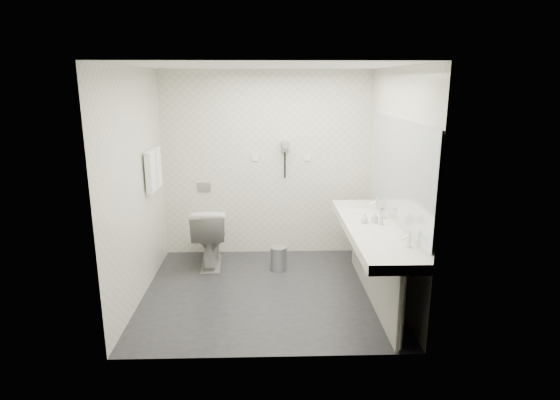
{
  "coord_description": "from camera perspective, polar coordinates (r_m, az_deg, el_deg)",
  "views": [
    {
      "loc": [
        -0.0,
        -4.9,
        2.35
      ],
      "look_at": [
        0.15,
        0.15,
        1.05
      ],
      "focal_mm": 29.71,
      "sensor_mm": 36.0,
      "label": 1
    }
  ],
  "objects": [
    {
      "name": "wall_back",
      "position": [
        6.29,
        -1.69,
        4.37
      ],
      "size": [
        2.8,
        0.0,
        2.8
      ],
      "primitive_type": "plane",
      "rotation": [
        1.57,
        0.0,
        0.0
      ],
      "color": "silver",
      "rests_on": "floor"
    },
    {
      "name": "soap_bottle_b",
      "position": [
        5.12,
        10.35,
        -2.21
      ],
      "size": [
        0.11,
        0.11,
        0.11
      ],
      "primitive_type": "imported",
      "rotation": [
        0.0,
        0.0,
        -0.33
      ],
      "color": "beige",
      "rests_on": "vanity_counter"
    },
    {
      "name": "vanity_panel",
      "position": [
        5.22,
        11.26,
        -8.07
      ],
      "size": [
        0.03,
        2.15,
        0.75
      ],
      "primitive_type": "cube",
      "color": "gray",
      "rests_on": "floor"
    },
    {
      "name": "vanity_counter",
      "position": [
        5.07,
        11.22,
        -3.64
      ],
      "size": [
        0.55,
        2.2,
        0.1
      ],
      "primitive_type": "cube",
      "color": "white",
      "rests_on": "floor"
    },
    {
      "name": "soap_bottle_c",
      "position": [
        5.09,
        12.36,
        -2.31
      ],
      "size": [
        0.05,
        0.05,
        0.12
      ],
      "primitive_type": "imported",
      "rotation": [
        0.0,
        0.0,
        0.07
      ],
      "color": "beige",
      "rests_on": "vanity_counter"
    },
    {
      "name": "dryer_cord",
      "position": [
        6.25,
        0.61,
        4.31
      ],
      "size": [
        0.02,
        0.02,
        0.35
      ],
      "primitive_type": "cylinder",
      "color": "black",
      "rests_on": "dryer_cradle"
    },
    {
      "name": "bin_lid",
      "position": [
        5.9,
        -0.18,
        -5.89
      ],
      "size": [
        0.21,
        0.21,
        0.02
      ],
      "primitive_type": "cylinder",
      "color": "#B2B5BA",
      "rests_on": "pedal_bin"
    },
    {
      "name": "pedal_bin",
      "position": [
        5.96,
        -0.18,
        -7.27
      ],
      "size": [
        0.26,
        0.26,
        0.29
      ],
      "primitive_type": "cylinder",
      "rotation": [
        0.0,
        0.0,
        -0.28
      ],
      "color": "#B2B5BA",
      "rests_on": "floor"
    },
    {
      "name": "towel_near",
      "position": [
        5.57,
        -15.63,
        3.34
      ],
      "size": [
        0.07,
        0.24,
        0.48
      ],
      "primitive_type": "cube",
      "color": "white",
      "rests_on": "towel_rail"
    },
    {
      "name": "wall_right",
      "position": [
        5.21,
        13.93,
        1.82
      ],
      "size": [
        0.0,
        2.6,
        2.6
      ],
      "primitive_type": "plane",
      "rotation": [
        1.57,
        0.0,
        -1.57
      ],
      "color": "silver",
      "rests_on": "floor"
    },
    {
      "name": "flush_plate",
      "position": [
        6.39,
        -9.31,
        1.6
      ],
      "size": [
        0.18,
        0.02,
        0.12
      ],
      "primitive_type": "cube",
      "color": "#B2B5BA",
      "rests_on": "wall_back"
    },
    {
      "name": "ceiling",
      "position": [
        4.9,
        -1.77,
        16.19
      ],
      "size": [
        2.8,
        2.8,
        0.0
      ],
      "primitive_type": "plane",
      "rotation": [
        3.14,
        0.0,
        0.0
      ],
      "color": "white",
      "rests_on": "wall_back"
    },
    {
      "name": "faucet_near",
      "position": [
        4.49,
        15.55,
        -4.62
      ],
      "size": [
        0.04,
        0.04,
        0.15
      ],
      "primitive_type": "cylinder",
      "color": "silver",
      "rests_on": "vanity_counter"
    },
    {
      "name": "switch_plate_a",
      "position": [
        6.27,
        -3.07,
        5.24
      ],
      "size": [
        0.09,
        0.02,
        0.09
      ],
      "primitive_type": "cube",
      "color": "white",
      "rests_on": "wall_back"
    },
    {
      "name": "basin_far",
      "position": [
        5.67,
        9.81,
        -1.27
      ],
      "size": [
        0.4,
        0.31,
        0.05
      ],
      "primitive_type": "ellipsoid",
      "color": "white",
      "rests_on": "vanity_counter"
    },
    {
      "name": "basin_near",
      "position": [
        4.47,
        13.07,
        -5.79
      ],
      "size": [
        0.4,
        0.31,
        0.05
      ],
      "primitive_type": "ellipsoid",
      "color": "white",
      "rests_on": "vanity_counter"
    },
    {
      "name": "towel_far",
      "position": [
        5.83,
        -14.99,
        3.88
      ],
      "size": [
        0.07,
        0.24,
        0.48
      ],
      "primitive_type": "cube",
      "color": "white",
      "rests_on": "towel_rail"
    },
    {
      "name": "switch_plate_b",
      "position": [
        6.29,
        3.34,
        5.27
      ],
      "size": [
        0.09,
        0.02,
        0.09
      ],
      "primitive_type": "cube",
      "color": "white",
      "rests_on": "wall_back"
    },
    {
      "name": "vanity_post_near",
      "position": [
        4.32,
        14.77,
        -13.28
      ],
      "size": [
        0.06,
        0.06,
        0.75
      ],
      "primitive_type": "cylinder",
      "color": "silver",
      "rests_on": "floor"
    },
    {
      "name": "wall_front",
      "position": [
        3.76,
        -1.61,
        -2.58
      ],
      "size": [
        2.8,
        0.0,
        2.8
      ],
      "primitive_type": "plane",
      "rotation": [
        -1.57,
        0.0,
        0.0
      ],
      "color": "silver",
      "rests_on": "floor"
    },
    {
      "name": "mirror",
      "position": [
        4.98,
        14.51,
        3.56
      ],
      "size": [
        0.02,
        2.2,
        1.05
      ],
      "primitive_type": "cube",
      "color": "#B2BCC6",
      "rests_on": "wall_right"
    },
    {
      "name": "faucet_far",
      "position": [
        5.69,
        11.77,
        -0.37
      ],
      "size": [
        0.04,
        0.04,
        0.15
      ],
      "primitive_type": "cylinder",
      "color": "silver",
      "rests_on": "vanity_counter"
    },
    {
      "name": "wall_left",
      "position": [
        5.21,
        -17.26,
        1.59
      ],
      "size": [
        0.0,
        2.6,
        2.6
      ],
      "primitive_type": "plane",
      "rotation": [
        1.57,
        0.0,
        1.57
      ],
      "color": "silver",
      "rests_on": "floor"
    },
    {
      "name": "glass_left",
      "position": [
        5.35,
        12.5,
        -1.63
      ],
      "size": [
        0.06,
        0.06,
        0.1
      ],
      "primitive_type": "cylinder",
      "rotation": [
        0.0,
        0.0,
        -0.0
      ],
      "color": "silver",
      "rests_on": "vanity_counter"
    },
    {
      "name": "soap_bottle_a",
      "position": [
        5.14,
        11.59,
        -2.14
      ],
      "size": [
        0.07,
        0.07,
        0.12
      ],
      "primitive_type": "imported",
      "rotation": [
        0.0,
        0.0,
        0.51
      ],
      "color": "beige",
      "rests_on": "vanity_counter"
    },
    {
      "name": "dryer_cradle",
      "position": [
        6.23,
        0.61,
        6.6
      ],
      "size": [
        0.1,
        0.04,
        0.14
      ],
      "primitive_type": "cube",
      "color": "gray",
      "rests_on": "wall_back"
    },
    {
      "name": "floor",
      "position": [
        5.43,
        -1.56,
        -11.2
      ],
      "size": [
        2.8,
        2.8,
        0.0
      ],
      "primitive_type": "plane",
      "color": "#232328",
      "rests_on": "ground"
    },
    {
      "name": "vanity_post_far",
      "position": [
        6.18,
        9.42,
        -4.39
      ],
      "size": [
        0.06,
        0.06,
        0.75
      ],
      "primitive_type": "cylinder",
      "color": "silver",
      "rests_on": "floor"
    },
    {
      "name": "toilet",
      "position": [
        6.1,
        -8.68,
        -4.42
      ],
      "size": [
        0.49,
        0.8,
        0.79
      ],
      "primitive_type": "imported",
      "rotation": [
        0.0,
        0.0,
        3.2
      ],
      "color": "white",
      "rests_on": "floor"
    },
    {
      "name": "towel_rail",
      "position": [
        5.67,
        -15.55,
        5.8
      ],
      "size": [
        0.02,
        0.62,
        0.02
      ],
      "primitive_type": "cylinder",
      "rotation": [
        1.57,
        0.0,
        0.0
      ],
      "color": "silver",
      "rests_on": "wall_left"
    },
    {
      "name": "dryer_barrel",
      "position": [
        6.16,
        0.64,
        6.79
      ],
      "size": [
        0.08,
        0.14,
        0.08
      ],
      "primitive_type": "cylinder",
      "rotation": [
        1.57,
        0.0,
        0.0
      ],
      "color": "gray",
      "rests_on": "dryer_cradle"
    }
  ]
}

